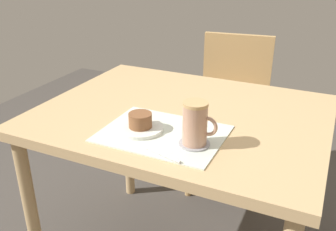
% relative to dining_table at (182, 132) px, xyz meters
% --- Properties ---
extents(dining_table, '(1.04, 0.83, 0.74)m').
position_rel_dining_table_xyz_m(dining_table, '(0.00, 0.00, 0.00)').
color(dining_table, tan).
rests_on(dining_table, ground_plane).
extents(wooden_chair, '(0.47, 0.47, 0.86)m').
position_rel_dining_table_xyz_m(wooden_chair, '(-0.01, 0.74, -0.17)').
color(wooden_chair, tan).
rests_on(wooden_chair, ground_plane).
extents(placemat, '(0.39, 0.30, 0.00)m').
position_rel_dining_table_xyz_m(placemat, '(0.02, -0.20, 0.09)').
color(placemat, silver).
rests_on(placemat, dining_table).
extents(pastry_plate, '(0.15, 0.15, 0.01)m').
position_rel_dining_table_xyz_m(pastry_plate, '(-0.06, -0.21, 0.10)').
color(pastry_plate, silver).
rests_on(pastry_plate, placemat).
extents(pastry, '(0.08, 0.08, 0.05)m').
position_rel_dining_table_xyz_m(pastry, '(-0.06, -0.21, 0.13)').
color(pastry, brown).
rests_on(pastry, pastry_plate).
extents(coffee_coaster, '(0.10, 0.10, 0.00)m').
position_rel_dining_table_xyz_m(coffee_coaster, '(0.14, -0.23, 0.09)').
color(coffee_coaster, '#99999E').
rests_on(coffee_coaster, placemat).
extents(coffee_mug, '(0.11, 0.08, 0.13)m').
position_rel_dining_table_xyz_m(coffee_mug, '(0.14, -0.23, 0.16)').
color(coffee_mug, tan).
rests_on(coffee_mug, coffee_coaster).
extents(teaspoon, '(0.13, 0.04, 0.01)m').
position_rel_dining_table_xyz_m(teaspoon, '(0.08, -0.33, 0.10)').
color(teaspoon, silver).
rests_on(teaspoon, placemat).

